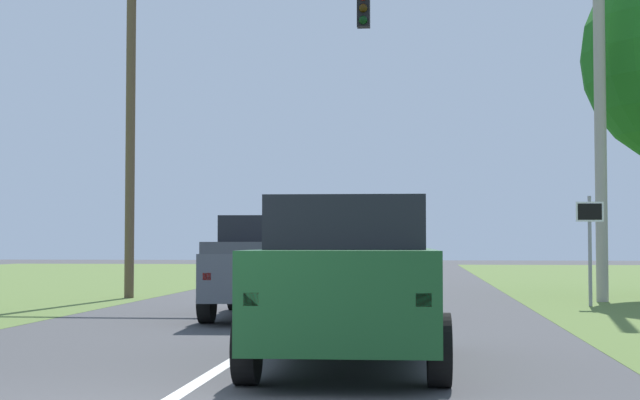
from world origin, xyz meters
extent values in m
plane|color=#424244|center=(0.00, 9.30, 0.00)|extent=(120.00, 120.00, 0.00)
cube|color=#194C23|center=(1.42, 3.69, 0.84)|extent=(1.99, 4.57, 0.97)
cube|color=black|center=(1.42, 3.92, 1.61)|extent=(1.72, 2.85, 0.56)
cube|color=red|center=(0.70, 1.44, 0.89)|extent=(0.14, 0.06, 0.12)
cube|color=red|center=(2.25, 1.48, 0.89)|extent=(0.14, 0.06, 0.12)
cylinder|color=black|center=(0.45, 5.07, 0.36)|extent=(0.24, 0.73, 0.72)
cylinder|color=black|center=(2.33, 5.12, 0.36)|extent=(0.24, 0.73, 0.72)
cylinder|color=black|center=(0.52, 2.27, 0.36)|extent=(0.24, 0.73, 0.72)
cylinder|color=black|center=(2.40, 2.31, 0.36)|extent=(0.24, 0.73, 0.72)
cube|color=#4C515B|center=(-0.56, 11.00, 0.81)|extent=(2.21, 5.41, 0.81)
cube|color=black|center=(-0.55, 10.73, 1.55)|extent=(1.83, 2.10, 0.68)
cube|color=#41454E|center=(-0.49, 9.35, 1.31)|extent=(1.97, 2.11, 0.20)
cube|color=red|center=(-1.26, 8.33, 0.85)|extent=(0.14, 0.07, 0.12)
cube|color=red|center=(0.36, 8.40, 0.85)|extent=(0.14, 0.07, 0.12)
cylinder|color=black|center=(-1.63, 12.60, 0.40)|extent=(0.27, 0.81, 0.80)
cylinder|color=black|center=(0.35, 12.69, 0.40)|extent=(0.27, 0.81, 0.80)
cylinder|color=black|center=(-1.48, 9.30, 0.40)|extent=(0.27, 0.81, 0.80)
cylinder|color=black|center=(0.50, 9.39, 0.40)|extent=(0.27, 0.81, 0.80)
cylinder|color=brown|center=(-5.11, 16.53, 4.18)|extent=(0.24, 0.24, 8.36)
cube|color=black|center=(0.83, 16.53, 7.21)|extent=(0.32, 0.28, 0.90)
sphere|color=black|center=(0.83, 16.38, 7.21)|extent=(0.22, 0.22, 0.22)
sphere|color=black|center=(0.83, 16.38, 6.91)|extent=(0.22, 0.22, 0.22)
cylinder|color=gray|center=(5.94, 14.56, 1.22)|extent=(0.08, 0.08, 2.43)
cube|color=white|center=(5.94, 14.53, 2.08)|extent=(0.60, 0.03, 0.44)
cube|color=black|center=(5.94, 14.51, 2.08)|extent=(0.52, 0.01, 0.36)
cylinder|color=#9E998E|center=(6.50, 16.20, 4.91)|extent=(0.28, 0.28, 9.81)
camera|label=1|loc=(2.23, -7.12, 1.40)|focal=53.87mm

